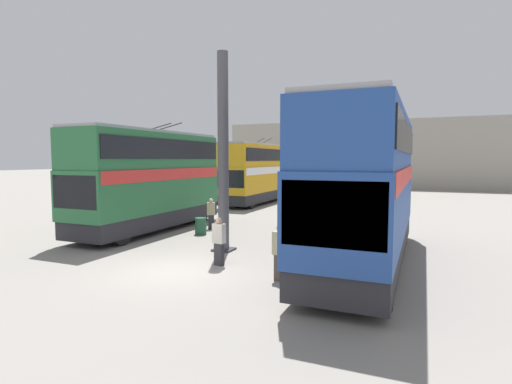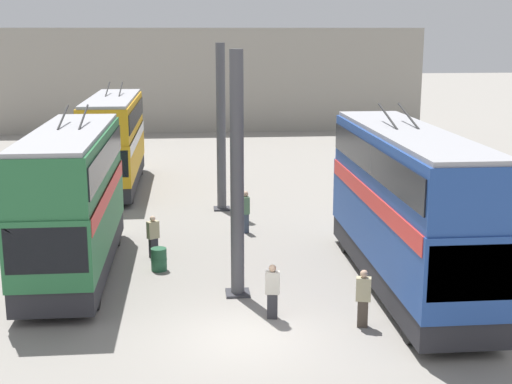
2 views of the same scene
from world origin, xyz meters
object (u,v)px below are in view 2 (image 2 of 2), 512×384
bus_left_near (407,200)px  oil_drum (159,259)px  person_by_left_row (363,297)px  bus_right_mid (114,137)px  person_aisle_foreground (272,290)px  person_by_right_row (153,236)px  bus_right_near (72,193)px  person_aisle_midway (246,211)px

bus_left_near → oil_drum: (2.47, 8.06, -2.56)m
oil_drum → person_by_left_row: bearing=-132.4°
bus_right_mid → person_by_left_row: (-19.28, -8.83, -1.87)m
person_by_left_row → person_aisle_foreground: size_ratio=1.03×
bus_right_mid → person_by_right_row: bearing=-168.1°
bus_right_mid → oil_drum: (-13.82, -2.86, -2.36)m
person_aisle_foreground → bus_right_near: bearing=63.2°
person_by_left_row → oil_drum: person_by_left_row is taller
person_by_left_row → person_aisle_foreground: (0.84, 2.49, -0.03)m
bus_right_near → person_by_left_row: 10.53m
bus_right_near → person_aisle_foreground: 8.05m
person_by_left_row → bus_right_mid: bearing=-140.8°
person_by_left_row → person_aisle_foreground: 2.63m
person_aisle_foreground → person_by_left_row: bearing=-99.8°
person_by_right_row → person_aisle_foreground: (-6.11, -3.74, 0.03)m
person_by_right_row → person_by_left_row: bearing=10.6°
bus_left_near → person_aisle_midway: bus_left_near is taller
person_by_right_row → person_by_left_row: size_ratio=0.94×
person_by_right_row → person_aisle_midway: bearing=98.2°
person_aisle_foreground → oil_drum: person_aisle_foreground is taller
bus_left_near → person_by_right_row: bearing=64.6°
oil_drum → person_by_right_row: bearing=9.9°
bus_right_near → person_aisle_midway: 8.01m
person_aisle_foreground → person_by_right_row: bearing=40.3°
bus_right_near → person_aisle_foreground: bus_right_near is taller
bus_right_mid → person_by_right_row: size_ratio=6.33×
bus_left_near → person_aisle_midway: bearing=33.6°
bus_left_near → bus_right_mid: 19.61m
person_aisle_foreground → oil_drum: bearing=45.8°
bus_left_near → person_aisle_foreground: (-2.16, 4.58, -2.09)m
person_by_right_row → person_by_left_row: (-6.94, -6.24, 0.06)m
bus_right_near → person_aisle_midway: size_ratio=5.37×
bus_right_near → person_aisle_midway: (4.59, -6.27, -1.91)m
person_aisle_midway → person_aisle_foreground: size_ratio=1.08×
person_aisle_midway → person_aisle_foreground: bearing=77.7°
person_by_right_row → person_by_left_row: 9.33m
bus_left_near → person_aisle_midway: size_ratio=6.27×
bus_right_mid → oil_drum: size_ratio=12.58×
oil_drum → bus_left_near: bearing=-107.0°
bus_left_near → bus_right_mid: (16.29, 10.92, -0.20)m
bus_left_near → person_by_left_row: bearing=145.2°
person_by_right_row → bus_right_mid: bearing=160.5°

